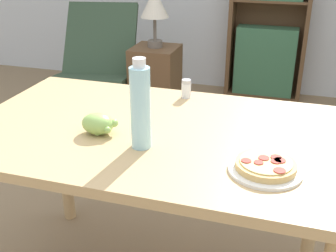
{
  "coord_description": "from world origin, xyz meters",
  "views": [
    {
      "loc": [
        0.36,
        -1.39,
        1.4
      ],
      "look_at": [
        -0.0,
        -0.2,
        0.83
      ],
      "focal_mm": 45.0,
      "sensor_mm": 36.0,
      "label": 1
    }
  ],
  "objects_px": {
    "table_lamp": "(155,6)",
    "salt_shaker": "(186,89)",
    "bookshelf": "(270,9)",
    "side_table": "(156,86)",
    "drink_bottle": "(140,107)",
    "lounge_chair_near": "(98,83)",
    "grape_bunch": "(99,124)",
    "pizza_on_plate": "(266,167)"
  },
  "relations": [
    {
      "from": "pizza_on_plate",
      "to": "bookshelf",
      "type": "xyz_separation_m",
      "value": [
        -0.21,
        2.76,
        0.01
      ]
    },
    {
      "from": "bookshelf",
      "to": "salt_shaker",
      "type": "bearing_deg",
      "value": -94.18
    },
    {
      "from": "drink_bottle",
      "to": "table_lamp",
      "type": "distance_m",
      "value": 1.91
    },
    {
      "from": "salt_shaker",
      "to": "bookshelf",
      "type": "xyz_separation_m",
      "value": [
        0.16,
        2.24,
        -0.01
      ]
    },
    {
      "from": "drink_bottle",
      "to": "table_lamp",
      "type": "xyz_separation_m",
      "value": [
        -0.57,
        1.82,
        0.01
      ]
    },
    {
      "from": "salt_shaker",
      "to": "lounge_chair_near",
      "type": "distance_m",
      "value": 1.82
    },
    {
      "from": "table_lamp",
      "to": "salt_shaker",
      "type": "bearing_deg",
      "value": -66.16
    },
    {
      "from": "pizza_on_plate",
      "to": "salt_shaker",
      "type": "relative_size",
      "value": 2.76
    },
    {
      "from": "salt_shaker",
      "to": "bookshelf",
      "type": "distance_m",
      "value": 2.25
    },
    {
      "from": "lounge_chair_near",
      "to": "side_table",
      "type": "xyz_separation_m",
      "value": [
        0.5,
        -0.01,
        0.02
      ]
    },
    {
      "from": "salt_shaker",
      "to": "side_table",
      "type": "distance_m",
      "value": 1.56
    },
    {
      "from": "lounge_chair_near",
      "to": "table_lamp",
      "type": "xyz_separation_m",
      "value": [
        0.5,
        -0.01,
        0.64
      ]
    },
    {
      "from": "grape_bunch",
      "to": "side_table",
      "type": "distance_m",
      "value": 1.89
    },
    {
      "from": "table_lamp",
      "to": "bookshelf",
      "type": "bearing_deg",
      "value": 49.65
    },
    {
      "from": "grape_bunch",
      "to": "lounge_chair_near",
      "type": "relative_size",
      "value": 0.14
    },
    {
      "from": "bookshelf",
      "to": "side_table",
      "type": "bearing_deg",
      "value": -130.35
    },
    {
      "from": "salt_shaker",
      "to": "table_lamp",
      "type": "relative_size",
      "value": 0.18
    },
    {
      "from": "drink_bottle",
      "to": "table_lamp",
      "type": "bearing_deg",
      "value": 107.41
    },
    {
      "from": "bookshelf",
      "to": "side_table",
      "type": "height_order",
      "value": "bookshelf"
    },
    {
      "from": "salt_shaker",
      "to": "table_lamp",
      "type": "xyz_separation_m",
      "value": [
        -0.6,
        1.35,
        0.11
      ]
    },
    {
      "from": "bookshelf",
      "to": "side_table",
      "type": "distance_m",
      "value": 1.27
    },
    {
      "from": "grape_bunch",
      "to": "bookshelf",
      "type": "relative_size",
      "value": 0.07
    },
    {
      "from": "bookshelf",
      "to": "table_lamp",
      "type": "relative_size",
      "value": 4.09
    },
    {
      "from": "pizza_on_plate",
      "to": "table_lamp",
      "type": "relative_size",
      "value": 0.51
    },
    {
      "from": "grape_bunch",
      "to": "table_lamp",
      "type": "relative_size",
      "value": 0.3
    },
    {
      "from": "drink_bottle",
      "to": "salt_shaker",
      "type": "distance_m",
      "value": 0.49
    },
    {
      "from": "bookshelf",
      "to": "side_table",
      "type": "xyz_separation_m",
      "value": [
        -0.76,
        -0.89,
        -0.49
      ]
    },
    {
      "from": "grape_bunch",
      "to": "salt_shaker",
      "type": "relative_size",
      "value": 1.61
    },
    {
      "from": "pizza_on_plate",
      "to": "salt_shaker",
      "type": "height_order",
      "value": "salt_shaker"
    },
    {
      "from": "grape_bunch",
      "to": "lounge_chair_near",
      "type": "bearing_deg",
      "value": 116.84
    },
    {
      "from": "lounge_chair_near",
      "to": "salt_shaker",
      "type": "bearing_deg",
      "value": -62.66
    },
    {
      "from": "side_table",
      "to": "drink_bottle",
      "type": "bearing_deg",
      "value": -72.59
    },
    {
      "from": "drink_bottle",
      "to": "lounge_chair_near",
      "type": "distance_m",
      "value": 2.21
    },
    {
      "from": "pizza_on_plate",
      "to": "side_table",
      "type": "xyz_separation_m",
      "value": [
        -0.97,
        1.87,
        -0.48
      ]
    },
    {
      "from": "salt_shaker",
      "to": "bookshelf",
      "type": "relative_size",
      "value": 0.05
    },
    {
      "from": "drink_bottle",
      "to": "salt_shaker",
      "type": "height_order",
      "value": "drink_bottle"
    },
    {
      "from": "grape_bunch",
      "to": "side_table",
      "type": "bearing_deg",
      "value": 102.64
    },
    {
      "from": "bookshelf",
      "to": "table_lamp",
      "type": "height_order",
      "value": "bookshelf"
    },
    {
      "from": "side_table",
      "to": "bookshelf",
      "type": "bearing_deg",
      "value": 49.65
    },
    {
      "from": "grape_bunch",
      "to": "side_table",
      "type": "height_order",
      "value": "grape_bunch"
    },
    {
      "from": "salt_shaker",
      "to": "side_table",
      "type": "height_order",
      "value": "salt_shaker"
    },
    {
      "from": "drink_bottle",
      "to": "salt_shaker",
      "type": "xyz_separation_m",
      "value": [
        0.02,
        0.48,
        -0.1
      ]
    }
  ]
}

